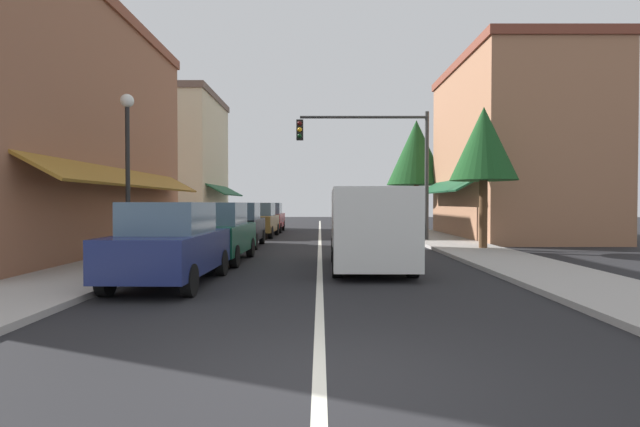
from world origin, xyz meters
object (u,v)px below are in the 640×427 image
(street_lamp_left_near, at_px, (130,151))
(parked_car_second_left, at_px, (219,232))
(parked_car_nearest_left, at_px, (172,244))
(parked_car_far_left, at_px, (260,220))
(tree_right_far, at_px, (418,153))
(tree_right_near, at_px, (486,145))
(van_in_lane, at_px, (371,226))
(traffic_signal_mast_arm, at_px, (383,152))
(parked_car_distant_left, at_px, (270,217))
(parked_car_third_left, at_px, (241,225))

(street_lamp_left_near, bearing_deg, parked_car_second_left, 31.15)
(parked_car_nearest_left, height_order, street_lamp_left_near, street_lamp_left_near)
(parked_car_far_left, bearing_deg, tree_right_far, 31.50)
(tree_right_near, bearing_deg, van_in_lane, -133.60)
(street_lamp_left_near, bearing_deg, traffic_signal_mast_arm, 47.86)
(van_in_lane, bearing_deg, traffic_signal_mast_arm, 81.82)
(parked_car_distant_left, bearing_deg, tree_right_near, -53.10)
(van_in_lane, height_order, tree_right_far, tree_right_far)
(parked_car_third_left, distance_m, tree_right_near, 9.86)
(parked_car_far_left, height_order, tree_right_near, tree_right_near)
(traffic_signal_mast_arm, distance_m, tree_right_far, 9.42)
(parked_car_far_left, relative_size, tree_right_near, 0.79)
(parked_car_second_left, xyz_separation_m, parked_car_far_left, (-0.11, 10.92, 0.00))
(parked_car_distant_left, bearing_deg, parked_car_nearest_left, -90.31)
(parked_car_nearest_left, bearing_deg, parked_car_distant_left, 91.09)
(parked_car_nearest_left, bearing_deg, parked_car_third_left, 91.64)
(parked_car_nearest_left, distance_m, street_lamp_left_near, 4.17)
(parked_car_far_left, xyz_separation_m, van_in_lane, (4.49, -12.44, 0.27))
(traffic_signal_mast_arm, bearing_deg, parked_car_second_left, -127.82)
(parked_car_third_left, xyz_separation_m, tree_right_far, (9.28, 11.14, 4.02))
(van_in_lane, height_order, street_lamp_left_near, street_lamp_left_near)
(parked_car_second_left, xyz_separation_m, tree_right_far, (9.09, 16.28, 4.02))
(traffic_signal_mast_arm, height_order, street_lamp_left_near, traffic_signal_mast_arm)
(van_in_lane, xyz_separation_m, tree_right_near, (4.64, 4.88, 2.73))
(tree_right_near, bearing_deg, parked_car_second_left, -159.61)
(traffic_signal_mast_arm, height_order, tree_right_far, tree_right_far)
(parked_car_far_left, bearing_deg, street_lamp_left_near, -98.16)
(parked_car_distant_left, bearing_deg, parked_car_second_left, -89.90)
(traffic_signal_mast_arm, bearing_deg, parked_car_far_left, 149.98)
(parked_car_second_left, height_order, parked_car_distant_left, same)
(van_in_lane, height_order, traffic_signal_mast_arm, traffic_signal_mast_arm)
(parked_car_nearest_left, height_order, traffic_signal_mast_arm, traffic_signal_mast_arm)
(parked_car_third_left, relative_size, tree_right_far, 0.59)
(traffic_signal_mast_arm, xyz_separation_m, street_lamp_left_near, (-7.95, -8.78, -0.87))
(parked_car_nearest_left, distance_m, van_in_lane, 5.22)
(parked_car_third_left, xyz_separation_m, parked_car_distant_left, (0.12, 10.27, 0.00))
(van_in_lane, distance_m, tree_right_far, 18.79)
(tree_right_near, bearing_deg, street_lamp_left_near, -157.41)
(parked_car_nearest_left, bearing_deg, street_lamp_left_near, 126.35)
(traffic_signal_mast_arm, xyz_separation_m, tree_right_far, (3.28, 8.79, 0.85))
(parked_car_far_left, bearing_deg, tree_right_near, -38.36)
(parked_car_second_left, distance_m, parked_car_distant_left, 15.41)
(traffic_signal_mast_arm, bearing_deg, tree_right_far, 69.56)
(parked_car_third_left, bearing_deg, street_lamp_left_near, -107.56)
(parked_car_distant_left, relative_size, street_lamp_left_near, 0.87)
(parked_car_nearest_left, distance_m, parked_car_distant_left, 19.55)
(street_lamp_left_near, distance_m, tree_right_near, 12.11)
(parked_car_third_left, relative_size, van_in_lane, 0.79)
(parked_car_far_left, relative_size, street_lamp_left_near, 0.88)
(parked_car_distant_left, distance_m, tree_right_far, 10.04)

